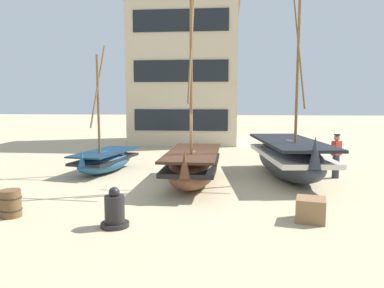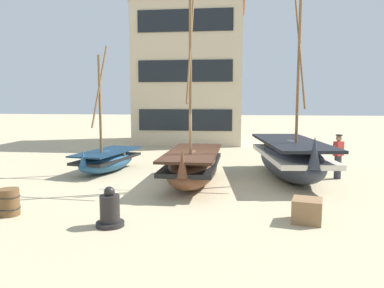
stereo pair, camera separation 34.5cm
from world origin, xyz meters
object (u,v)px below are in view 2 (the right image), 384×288
(capstan_winch, at_px, (110,211))
(fishing_boat_far_right, at_px, (193,166))
(fishing_boat_centre_large, at_px, (290,157))
(fisherman_by_hull, at_px, (338,157))
(wooden_barrel, at_px, (9,202))
(harbor_building_main, at_px, (190,74))
(fishing_boat_near_left, at_px, (107,160))
(cargo_crate, at_px, (307,211))

(capstan_winch, bearing_deg, fishing_boat_far_right, 72.60)
(fishing_boat_far_right, distance_m, capstan_winch, 4.76)
(fishing_boat_centre_large, height_order, fisherman_by_hull, fishing_boat_centre_large)
(fishing_boat_centre_large, xyz_separation_m, wooden_barrel, (-7.84, -5.57, -0.45))
(fishing_boat_far_right, bearing_deg, fishing_boat_centre_large, 23.02)
(capstan_winch, relative_size, harbor_building_main, 0.10)
(fishing_boat_near_left, distance_m, fishing_boat_centre_large, 7.40)
(fishing_boat_near_left, relative_size, harbor_building_main, 0.54)
(cargo_crate, xyz_separation_m, harbor_building_main, (-5.05, 17.04, 4.47))
(cargo_crate, bearing_deg, wooden_barrel, -176.99)
(fishing_boat_centre_large, distance_m, capstan_winch, 7.84)
(fishing_boat_near_left, xyz_separation_m, fisherman_by_hull, (9.15, -0.31, 0.34))
(capstan_winch, bearing_deg, harbor_building_main, 91.18)
(capstan_winch, height_order, wooden_barrel, capstan_winch)
(fishing_boat_near_left, xyz_separation_m, fishing_boat_far_right, (3.83, -1.96, 0.17))
(fisherman_by_hull, bearing_deg, fishing_boat_far_right, -162.73)
(capstan_winch, height_order, cargo_crate, capstan_winch)
(fishing_boat_centre_large, height_order, harbor_building_main, harbor_building_main)
(fishing_boat_near_left, relative_size, wooden_barrel, 7.35)
(fishing_boat_far_right, relative_size, cargo_crate, 9.28)
(fishing_boat_near_left, bearing_deg, cargo_crate, -38.45)
(fisherman_by_hull, relative_size, wooden_barrel, 2.41)
(fishing_boat_near_left, height_order, fishing_boat_centre_large, fishing_boat_centre_large)
(fishing_boat_far_right, height_order, wooden_barrel, fishing_boat_far_right)
(fishing_boat_far_right, distance_m, wooden_barrel, 5.92)
(fisherman_by_hull, bearing_deg, cargo_crate, -111.13)
(fishing_boat_far_right, bearing_deg, wooden_barrel, -136.52)
(wooden_barrel, bearing_deg, cargo_crate, 3.01)
(fishing_boat_far_right, bearing_deg, cargo_crate, -48.36)
(fishing_boat_far_right, xyz_separation_m, fisherman_by_hull, (5.32, 1.65, 0.17))
(cargo_crate, bearing_deg, fisherman_by_hull, 68.87)
(fishing_boat_centre_large, relative_size, fishing_boat_far_right, 1.19)
(fishing_boat_near_left, relative_size, fisherman_by_hull, 3.05)
(cargo_crate, distance_m, harbor_building_main, 18.33)
(cargo_crate, bearing_deg, capstan_winch, -169.52)
(fisherman_by_hull, bearing_deg, fishing_boat_centre_large, -175.24)
(fishing_boat_near_left, distance_m, harbor_building_main, 12.35)
(capstan_winch, bearing_deg, wooden_barrel, 170.73)
(fisherman_by_hull, xyz_separation_m, harbor_building_main, (-7.11, 11.71, 3.93))
(fisherman_by_hull, height_order, harbor_building_main, harbor_building_main)
(fisherman_by_hull, bearing_deg, fishing_boat_near_left, 178.08)
(fishing_boat_far_right, relative_size, wooden_barrel, 9.20)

